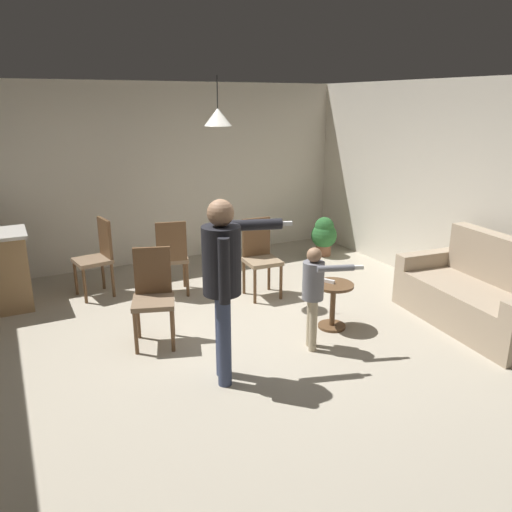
{
  "coord_description": "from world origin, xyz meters",
  "views": [
    {
      "loc": [
        -2.01,
        -4.3,
        2.44
      ],
      "look_at": [
        0.08,
        -0.2,
        1.0
      ],
      "focal_mm": 35.15,
      "sensor_mm": 36.0,
      "label": 1
    }
  ],
  "objects_px": {
    "dining_chair_by_counter": "(171,255)",
    "spare_remote_on_table": "(329,281)",
    "couch_floral": "(478,297)",
    "person_child": "(314,287)",
    "side_table_by_couch": "(333,300)",
    "person_adult": "(223,272)",
    "dining_chair_centre_back": "(153,293)",
    "potted_plant_corner": "(324,234)",
    "dining_chair_spare": "(98,254)",
    "dining_chair_near_wall": "(260,254)"
  },
  "relations": [
    {
      "from": "side_table_by_couch",
      "to": "dining_chair_centre_back",
      "type": "height_order",
      "value": "dining_chair_centre_back"
    },
    {
      "from": "dining_chair_near_wall",
      "to": "dining_chair_centre_back",
      "type": "bearing_deg",
      "value": 26.78
    },
    {
      "from": "potted_plant_corner",
      "to": "couch_floral",
      "type": "bearing_deg",
      "value": -89.29
    },
    {
      "from": "couch_floral",
      "to": "dining_chair_near_wall",
      "type": "bearing_deg",
      "value": 48.63
    },
    {
      "from": "dining_chair_by_counter",
      "to": "spare_remote_on_table",
      "type": "distance_m",
      "value": 2.11
    },
    {
      "from": "side_table_by_couch",
      "to": "dining_chair_centre_back",
      "type": "relative_size",
      "value": 0.52
    },
    {
      "from": "person_adult",
      "to": "spare_remote_on_table",
      "type": "distance_m",
      "value": 1.63
    },
    {
      "from": "side_table_by_couch",
      "to": "dining_chair_spare",
      "type": "bearing_deg",
      "value": 133.83
    },
    {
      "from": "dining_chair_near_wall",
      "to": "spare_remote_on_table",
      "type": "bearing_deg",
      "value": 104.16
    },
    {
      "from": "person_child",
      "to": "dining_chair_centre_back",
      "type": "xyz_separation_m",
      "value": [
        -1.38,
        0.88,
        -0.12
      ]
    },
    {
      "from": "couch_floral",
      "to": "person_adult",
      "type": "relative_size",
      "value": 1.13
    },
    {
      "from": "dining_chair_near_wall",
      "to": "dining_chair_centre_back",
      "type": "relative_size",
      "value": 1.0
    },
    {
      "from": "couch_floral",
      "to": "potted_plant_corner",
      "type": "distance_m",
      "value": 2.98
    },
    {
      "from": "couch_floral",
      "to": "potted_plant_corner",
      "type": "xyz_separation_m",
      "value": [
        -0.04,
        2.98,
        0.02
      ]
    },
    {
      "from": "person_adult",
      "to": "couch_floral",
      "type": "bearing_deg",
      "value": 103.18
    },
    {
      "from": "person_adult",
      "to": "dining_chair_by_counter",
      "type": "height_order",
      "value": "person_adult"
    },
    {
      "from": "person_adult",
      "to": "dining_chair_by_counter",
      "type": "distance_m",
      "value": 2.28
    },
    {
      "from": "couch_floral",
      "to": "side_table_by_couch",
      "type": "xyz_separation_m",
      "value": [
        -1.5,
        0.67,
        -0.0
      ]
    },
    {
      "from": "side_table_by_couch",
      "to": "dining_chair_by_counter",
      "type": "xyz_separation_m",
      "value": [
        -1.27,
        1.76,
        0.22
      ]
    },
    {
      "from": "dining_chair_by_counter",
      "to": "dining_chair_spare",
      "type": "relative_size",
      "value": 1.0
    },
    {
      "from": "dining_chair_spare",
      "to": "spare_remote_on_table",
      "type": "bearing_deg",
      "value": -145.0
    },
    {
      "from": "person_adult",
      "to": "dining_chair_centre_back",
      "type": "relative_size",
      "value": 1.66
    },
    {
      "from": "couch_floral",
      "to": "person_adult",
      "type": "height_order",
      "value": "person_adult"
    },
    {
      "from": "dining_chair_centre_back",
      "to": "dining_chair_spare",
      "type": "bearing_deg",
      "value": -62.8
    },
    {
      "from": "potted_plant_corner",
      "to": "spare_remote_on_table",
      "type": "relative_size",
      "value": 4.91
    },
    {
      "from": "person_adult",
      "to": "person_child",
      "type": "height_order",
      "value": "person_adult"
    },
    {
      "from": "side_table_by_couch",
      "to": "dining_chair_spare",
      "type": "relative_size",
      "value": 0.52
    },
    {
      "from": "couch_floral",
      "to": "dining_chair_centre_back",
      "type": "relative_size",
      "value": 1.88
    },
    {
      "from": "dining_chair_near_wall",
      "to": "potted_plant_corner",
      "type": "xyz_separation_m",
      "value": [
        1.72,
        1.06,
        -0.19
      ]
    },
    {
      "from": "dining_chair_by_counter",
      "to": "dining_chair_centre_back",
      "type": "bearing_deg",
      "value": -102.89
    },
    {
      "from": "dining_chair_spare",
      "to": "person_child",
      "type": "bearing_deg",
      "value": -155.82
    },
    {
      "from": "side_table_by_couch",
      "to": "person_child",
      "type": "bearing_deg",
      "value": -146.33
    },
    {
      "from": "couch_floral",
      "to": "spare_remote_on_table",
      "type": "distance_m",
      "value": 1.7
    },
    {
      "from": "side_table_by_couch",
      "to": "dining_chair_spare",
      "type": "distance_m",
      "value": 3.05
    },
    {
      "from": "couch_floral",
      "to": "dining_chair_by_counter",
      "type": "height_order",
      "value": "same"
    },
    {
      "from": "dining_chair_by_counter",
      "to": "potted_plant_corner",
      "type": "xyz_separation_m",
      "value": [
        2.74,
        0.56,
        -0.19
      ]
    },
    {
      "from": "couch_floral",
      "to": "dining_chair_by_counter",
      "type": "xyz_separation_m",
      "value": [
        -2.78,
        2.43,
        0.21
      ]
    },
    {
      "from": "spare_remote_on_table",
      "to": "side_table_by_couch",
      "type": "bearing_deg",
      "value": -59.63
    },
    {
      "from": "side_table_by_couch",
      "to": "spare_remote_on_table",
      "type": "xyz_separation_m",
      "value": [
        -0.03,
        0.05,
        0.21
      ]
    },
    {
      "from": "side_table_by_couch",
      "to": "person_child",
      "type": "relative_size",
      "value": 0.48
    },
    {
      "from": "person_child",
      "to": "dining_chair_centre_back",
      "type": "height_order",
      "value": "person_child"
    },
    {
      "from": "dining_chair_centre_back",
      "to": "potted_plant_corner",
      "type": "bearing_deg",
      "value": -134.16
    },
    {
      "from": "person_adult",
      "to": "spare_remote_on_table",
      "type": "relative_size",
      "value": 12.79
    },
    {
      "from": "dining_chair_by_counter",
      "to": "potted_plant_corner",
      "type": "height_order",
      "value": "dining_chair_by_counter"
    },
    {
      "from": "dining_chair_by_counter",
      "to": "potted_plant_corner",
      "type": "distance_m",
      "value": 2.8
    },
    {
      "from": "person_child",
      "to": "dining_chair_near_wall",
      "type": "relative_size",
      "value": 1.07
    },
    {
      "from": "couch_floral",
      "to": "person_child",
      "type": "distance_m",
      "value": 2.03
    },
    {
      "from": "side_table_by_couch",
      "to": "couch_floral",
      "type": "bearing_deg",
      "value": -23.93
    },
    {
      "from": "person_child",
      "to": "dining_chair_by_counter",
      "type": "distance_m",
      "value": 2.22
    },
    {
      "from": "person_adult",
      "to": "dining_chair_near_wall",
      "type": "bearing_deg",
      "value": 161.27
    }
  ]
}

